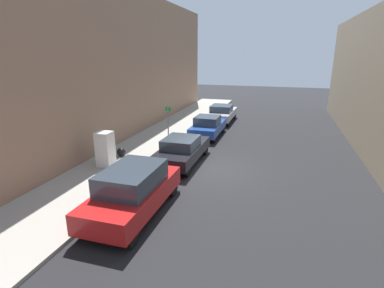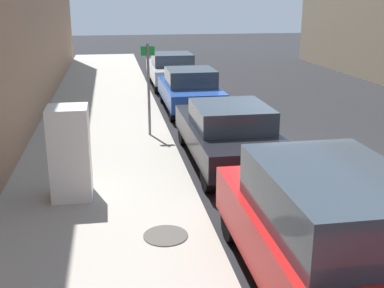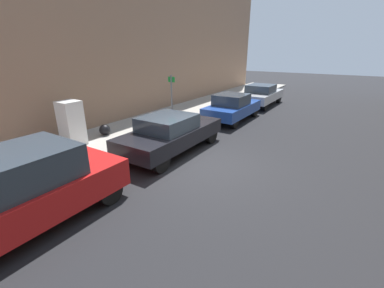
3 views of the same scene
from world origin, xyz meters
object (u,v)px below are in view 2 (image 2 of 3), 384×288
(discarded_refrigerator, at_px, (70,153))
(trash_bag, at_px, (77,160))
(parked_suv_red, at_px, (332,236))
(parked_sedan_silver, at_px, (172,69))
(street_sign_post, at_px, (149,84))
(parked_hatchback_blue, at_px, (190,89))
(parked_sedan_dark, at_px, (229,132))

(discarded_refrigerator, distance_m, trash_bag, 1.60)
(parked_suv_red, distance_m, parked_sedan_silver, 15.56)
(discarded_refrigerator, height_order, street_sign_post, street_sign_post)
(discarded_refrigerator, height_order, trash_bag, discarded_refrigerator)
(street_sign_post, height_order, parked_suv_red, street_sign_post)
(street_sign_post, bearing_deg, trash_bag, -125.17)
(street_sign_post, height_order, parked_hatchback_blue, street_sign_post)
(parked_sedan_dark, bearing_deg, trash_bag, -175.67)
(parked_sedan_dark, xyz_separation_m, parked_sedan_silver, (0.00, 10.25, 0.00))
(parked_sedan_dark, bearing_deg, street_sign_post, 125.74)
(discarded_refrigerator, xyz_separation_m, parked_sedan_dark, (3.39, 1.73, -0.24))
(parked_hatchback_blue, distance_m, parked_sedan_silver, 4.78)
(parked_sedan_silver, bearing_deg, parked_sedan_dark, -90.00)
(discarded_refrigerator, relative_size, parked_sedan_dark, 0.38)
(parked_sedan_dark, bearing_deg, parked_sedan_silver, 90.00)
(parked_hatchback_blue, bearing_deg, trash_bag, -120.67)
(trash_bag, bearing_deg, discarded_refrigerator, -89.74)
(parked_sedan_dark, bearing_deg, parked_suv_red, -90.00)
(street_sign_post, height_order, trash_bag, street_sign_post)
(parked_suv_red, xyz_separation_m, parked_sedan_silver, (-0.00, 15.56, -0.14))
(parked_suv_red, height_order, parked_sedan_silver, parked_suv_red)
(discarded_refrigerator, relative_size, parked_hatchback_blue, 0.43)
(street_sign_post, distance_m, parked_sedan_silver, 8.19)
(discarded_refrigerator, relative_size, trash_bag, 3.66)
(parked_sedan_dark, bearing_deg, parked_hatchback_blue, 90.00)
(parked_hatchback_blue, relative_size, parked_sedan_silver, 0.91)
(parked_suv_red, relative_size, parked_sedan_silver, 1.04)
(trash_bag, relative_size, parked_suv_red, 0.10)
(street_sign_post, relative_size, parked_sedan_dark, 0.54)
(street_sign_post, xyz_separation_m, trash_bag, (-1.77, -2.51, -1.13))
(discarded_refrigerator, distance_m, parked_hatchback_blue, 7.96)
(street_sign_post, height_order, parked_sedan_dark, street_sign_post)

